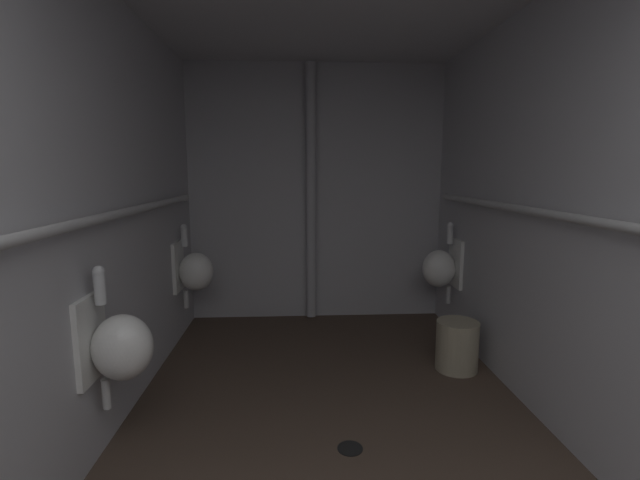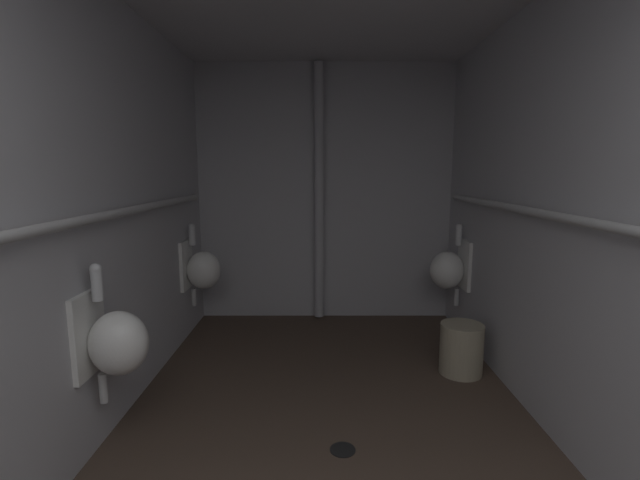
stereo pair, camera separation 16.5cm
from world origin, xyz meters
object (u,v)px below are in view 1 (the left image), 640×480
Objects in this scene: urinal_left_mid at (118,345)px; waste_bin at (457,346)px; standpipe_back_wall at (311,195)px; urinal_right_mid at (441,267)px; floor_drain at (350,448)px; urinal_left_far at (194,270)px.

waste_bin is (2.13, 0.94, -0.44)m from urinal_left_mid.
standpipe_back_wall is at bearing 64.08° from urinal_left_mid.
urinal_right_mid is 5.39× the size of floor_drain.
urinal_left_far is 0.30× the size of standpipe_back_wall.
standpipe_back_wall reaches higher than urinal_right_mid.
urinal_right_mid is 0.30× the size of standpipe_back_wall.
standpipe_back_wall is 1.96m from waste_bin.
urinal_left_mid is 2.81m from urinal_right_mid.
urinal_left_far is 1.33m from standpipe_back_wall.
urinal_left_far is 2.24m from urinal_right_mid.
urinal_left_far reaches higher than floor_drain.
urinal_left_mid and urinal_right_mid have the same top height.
urinal_left_far and urinal_right_mid have the same top height.
waste_bin reaches higher than floor_drain.
urinal_left_far reaches higher than waste_bin.
waste_bin is at bearing -98.29° from urinal_right_mid.
standpipe_back_wall is at bearing 130.63° from waste_bin.
urinal_right_mid is at bearing 81.71° from waste_bin.
urinal_right_mid reaches higher than floor_drain.
urinal_right_mid is (2.24, 0.00, 0.00)m from urinal_left_far.
standpipe_back_wall is at bearing 93.49° from floor_drain.
urinal_left_mid and urinal_left_far have the same top height.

